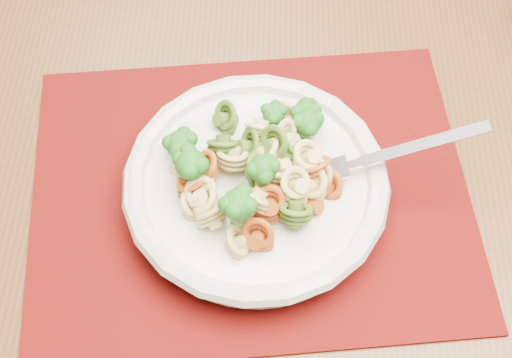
{
  "coord_description": "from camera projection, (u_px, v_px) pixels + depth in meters",
  "views": [
    {
      "loc": [
        -0.02,
        -0.58,
        1.33
      ],
      "look_at": [
        -0.05,
        -0.26,
        0.8
      ],
      "focal_mm": 50.0,
      "sensor_mm": 36.0,
      "label": 1
    }
  ],
  "objects": [
    {
      "name": "dining_table",
      "position": [
        229.0,
        135.0,
        0.83
      ],
      "size": [
        1.4,
        0.95,
        0.75
      ],
      "rotation": [
        0.0,
        0.0,
        0.06
      ],
      "color": "#593319",
      "rests_on": "ground"
    },
    {
      "name": "pasta_bowl",
      "position": [
        256.0,
        186.0,
        0.63
      ],
      "size": [
        0.24,
        0.24,
        0.05
      ],
      "color": "beige",
      "rests_on": "placemat"
    },
    {
      "name": "placemat",
      "position": [
        251.0,
        192.0,
        0.66
      ],
      "size": [
        0.45,
        0.38,
        0.0
      ],
      "primitive_type": "cube",
      "rotation": [
        0.0,
        0.0,
        0.18
      ],
      "color": "#520308",
      "rests_on": "dining_table"
    },
    {
      "name": "pasta_broccoli_heap",
      "position": [
        256.0,
        175.0,
        0.62
      ],
      "size": [
        0.2,
        0.2,
        0.06
      ],
      "primitive_type": null,
      "color": "tan",
      "rests_on": "pasta_bowl"
    },
    {
      "name": "fork",
      "position": [
        334.0,
        170.0,
        0.62
      ],
      "size": [
        0.18,
        0.06,
        0.08
      ],
      "primitive_type": null,
      "rotation": [
        0.0,
        -0.35,
        0.2
      ],
      "color": "silver",
      "rests_on": "pasta_bowl"
    }
  ]
}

